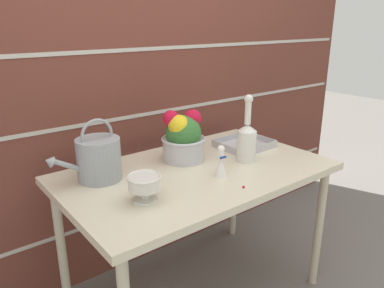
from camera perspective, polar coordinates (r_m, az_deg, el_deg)
The scene contains 9 objects.
brick_wall at distance 2.14m, azimuth -8.12°, elevation 9.35°, with size 3.60×0.08×2.20m.
patio_table at distance 1.85m, azimuth 0.75°, elevation -5.79°, with size 1.30×0.78×0.74m.
watering_can at distance 1.73m, azimuth -14.10°, elevation -2.14°, with size 0.34×0.20×0.28m.
crystal_pedestal_bowl at distance 1.50m, azimuth -7.24°, elevation -6.12°, with size 0.14×0.14×0.11m.
flower_planter at distance 1.90m, azimuth -1.36°, elevation 1.02°, with size 0.23×0.23×0.27m.
glass_decanter at distance 1.91m, azimuth 8.33°, elevation 0.68°, with size 0.10×0.10×0.35m.
figurine_vase at distance 1.73m, azimuth 4.37°, elevation -3.03°, with size 0.06×0.06×0.15m.
wire_tray at distance 2.16m, azimuth 7.94°, elevation -0.15°, with size 0.29×0.25×0.04m.
fallen_petal at distance 1.64m, azimuth 7.86°, elevation -6.52°, with size 0.01×0.01×0.01m.
Camera 1 is at (-1.06, -1.31, 1.43)m, focal length 35.00 mm.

